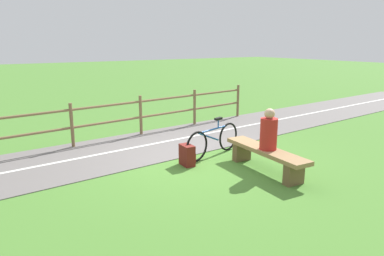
{
  "coord_description": "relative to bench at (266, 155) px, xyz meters",
  "views": [
    {
      "loc": [
        -6.2,
        4.12,
        2.46
      ],
      "look_at": [
        -0.8,
        0.57,
        0.9
      ],
      "focal_mm": 33.32,
      "sensor_mm": 36.0,
      "label": 1
    }
  ],
  "objects": [
    {
      "name": "bicycle",
      "position": [
        1.35,
        0.26,
        0.02
      ],
      "size": [
        0.47,
        1.71,
        0.84
      ],
      "rotation": [
        0.0,
        0.0,
        1.82
      ],
      "color": "black",
      "rests_on": "ground_plane"
    },
    {
      "name": "backpack",
      "position": [
        1.13,
        1.09,
        -0.12
      ],
      "size": [
        0.36,
        0.26,
        0.43
      ],
      "rotation": [
        0.0,
        0.0,
        3.08
      ],
      "color": "maroon",
      "rests_on": "ground_plane"
    },
    {
      "name": "person_seated",
      "position": [
        -0.05,
        0.0,
        0.48
      ],
      "size": [
        0.35,
        0.35,
        0.8
      ],
      "rotation": [
        0.0,
        0.0,
        -0.07
      ],
      "color": "#B2231E",
      "rests_on": "bench"
    },
    {
      "name": "bench",
      "position": [
        0.0,
        0.0,
        0.0
      ],
      "size": [
        2.05,
        0.56,
        0.46
      ],
      "rotation": [
        0.0,
        0.0,
        -0.07
      ],
      "color": "#937047",
      "rests_on": "ground_plane"
    },
    {
      "name": "ground_plane",
      "position": [
        1.47,
        0.71,
        -0.33
      ],
      "size": [
        80.0,
        80.0,
        0.0
      ],
      "primitive_type": "plane",
      "color": "#477A2D"
    }
  ]
}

